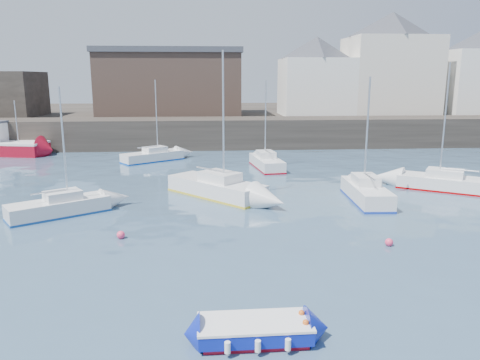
{
  "coord_description": "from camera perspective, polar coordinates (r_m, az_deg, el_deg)",
  "views": [
    {
      "loc": [
        -1.82,
        -13.67,
        7.16
      ],
      "look_at": [
        0.0,
        12.0,
        1.5
      ],
      "focal_mm": 35.0,
      "sensor_mm": 36.0,
      "label": 1
    }
  ],
  "objects": [
    {
      "name": "water",
      "position": [
        15.54,
        3.24,
        -15.05
      ],
      "size": [
        220.0,
        220.0,
        0.0
      ],
      "primitive_type": "plane",
      "color": "#2D4760",
      "rests_on": "ground"
    },
    {
      "name": "quay_wall",
      "position": [
        49.03,
        -1.91,
        5.77
      ],
      "size": [
        90.0,
        5.0,
        3.0
      ],
      "primitive_type": "cube",
      "color": "#28231E",
      "rests_on": "ground"
    },
    {
      "name": "land_strip",
      "position": [
        66.94,
        -2.5,
        7.45
      ],
      "size": [
        90.0,
        32.0,
        2.8
      ],
      "primitive_type": "cube",
      "color": "#28231E",
      "rests_on": "ground"
    },
    {
      "name": "bldg_east_a",
      "position": [
        59.81,
        17.85,
        13.4
      ],
      "size": [
        13.36,
        13.36,
        11.8
      ],
      "color": "beige",
      "rests_on": "land_strip"
    },
    {
      "name": "bldg_east_d",
      "position": [
        56.64,
        9.25,
        12.45
      ],
      "size": [
        11.14,
        11.14,
        8.95
      ],
      "color": "white",
      "rests_on": "land_strip"
    },
    {
      "name": "warehouse",
      "position": [
        56.83,
        -8.45,
        11.72
      ],
      "size": [
        16.4,
        10.4,
        7.6
      ],
      "color": "#3D2D26",
      "rests_on": "land_strip"
    },
    {
      "name": "blue_dinghy",
      "position": [
        13.57,
        1.78,
        -17.79
      ],
      "size": [
        3.18,
        1.71,
        0.6
      ],
      "color": "maroon",
      "rests_on": "ground"
    },
    {
      "name": "fishing_boat",
      "position": [
        49.56,
        -27.03,
        3.89
      ],
      "size": [
        8.09,
        4.32,
        5.08
      ],
      "color": "maroon",
      "rests_on": "ground"
    },
    {
      "name": "sailboat_a",
      "position": [
        26.51,
        -21.16,
        -3.06
      ],
      "size": [
        5.22,
        4.23,
        6.72
      ],
      "color": "white",
      "rests_on": "ground"
    },
    {
      "name": "sailboat_b",
      "position": [
        28.71,
        -2.87,
        -0.89
      ],
      "size": [
        6.19,
        6.4,
        8.69
      ],
      "color": "white",
      "rests_on": "ground"
    },
    {
      "name": "sailboat_c",
      "position": [
        28.56,
        15.12,
        -1.42
      ],
      "size": [
        1.98,
        5.54,
        7.2
      ],
      "color": "white",
      "rests_on": "ground"
    },
    {
      "name": "sailboat_d",
      "position": [
        33.09,
        24.1,
        -0.32
      ],
      "size": [
        6.43,
        5.12,
        8.08
      ],
      "color": "white",
      "rests_on": "ground"
    },
    {
      "name": "sailboat_f",
      "position": [
        37.7,
        3.26,
        2.19
      ],
      "size": [
        2.39,
        5.51,
        6.94
      ],
      "color": "white",
      "rests_on": "ground"
    },
    {
      "name": "sailboat_h",
      "position": [
        41.53,
        -10.58,
        2.9
      ],
      "size": [
        5.42,
        4.52,
        6.96
      ],
      "color": "white",
      "rests_on": "ground"
    },
    {
      "name": "buoy_near",
      "position": [
        22.08,
        -14.3,
        -6.92
      ],
      "size": [
        0.37,
        0.37,
        0.37
      ],
      "primitive_type": "sphere",
      "color": "#FF3A66",
      "rests_on": "ground"
    },
    {
      "name": "buoy_mid",
      "position": [
        21.52,
        17.68,
        -7.64
      ],
      "size": [
        0.35,
        0.35,
        0.35
      ],
      "primitive_type": "sphere",
      "color": "#FF3A66",
      "rests_on": "ground"
    },
    {
      "name": "buoy_far",
      "position": [
        33.91,
        -3.25,
        0.19
      ],
      "size": [
        0.37,
        0.37,
        0.37
      ],
      "primitive_type": "sphere",
      "color": "#FF3A66",
      "rests_on": "ground"
    }
  ]
}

